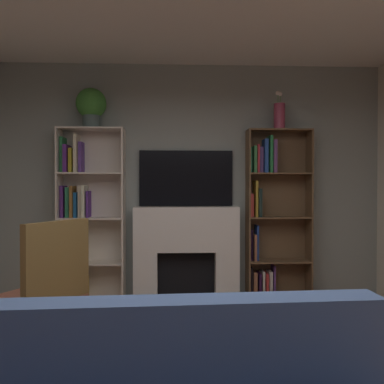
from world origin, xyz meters
TOP-DOWN VIEW (x-y plane):
  - wall_back_accent at (0.00, 2.65)m, footprint 4.77×0.06m
  - fireplace at (0.00, 2.50)m, footprint 1.31×0.54m
  - tv at (0.00, 2.59)m, footprint 1.09×0.06m
  - bookshelf_left at (-1.18, 2.52)m, footprint 0.74×0.29m
  - bookshelf_right at (1.00, 2.53)m, footprint 0.74×0.26m
  - potted_plant at (-1.08, 2.47)m, footprint 0.34×0.34m
  - vase_with_flowers at (1.08, 2.47)m, footprint 0.13×0.13m
  - armchair at (-1.21, 1.06)m, footprint 0.87×0.87m

SIDE VIEW (x-z plane):
  - armchair at x=-1.21m, z-range -0.02..1.10m
  - fireplace at x=0.00m, z-range 0.04..1.19m
  - bookshelf_right at x=1.00m, z-range -0.03..2.02m
  - bookshelf_left at x=-1.18m, z-range -0.03..2.02m
  - wall_back_accent at x=0.00m, z-range 0.00..2.82m
  - tv at x=0.00m, z-range 1.15..1.81m
  - vase_with_flowers at x=1.08m, z-range 1.99..2.43m
  - potted_plant at x=-1.08m, z-range 2.08..2.53m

